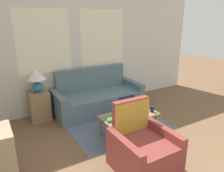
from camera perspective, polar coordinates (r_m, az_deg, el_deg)
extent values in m
cube|color=silver|center=(5.00, -8.71, 9.00)|extent=(6.41, 0.05, 2.60)
cube|color=white|center=(4.72, -17.43, 10.95)|extent=(1.10, 0.01, 1.30)
cube|color=white|center=(5.20, -2.49, 12.29)|extent=(1.10, 0.01, 1.30)
cube|color=slate|center=(4.53, -0.08, -9.04)|extent=(1.84, 1.84, 0.01)
cube|color=slate|center=(4.94, -3.50, -4.16)|extent=(1.69, 0.83, 0.41)
cube|color=slate|center=(5.15, -5.37, -0.18)|extent=(1.69, 0.12, 0.93)
cube|color=slate|center=(4.60, -13.79, -5.35)|extent=(0.14, 0.83, 0.56)
cube|color=slate|center=(5.36, 5.25, -1.54)|extent=(0.14, 0.83, 0.56)
cube|color=brown|center=(3.18, 8.36, -17.43)|extent=(0.57, 0.79, 0.44)
cube|color=brown|center=(3.28, 4.77, -11.09)|extent=(0.57, 0.10, 0.93)
cube|color=brown|center=(2.98, 3.10, -18.53)|extent=(0.10, 0.79, 0.56)
cube|color=brown|center=(3.34, 13.06, -14.65)|extent=(0.10, 0.79, 0.56)
cube|color=#A87F28|center=(3.19, 5.40, -9.73)|extent=(0.58, 0.01, 0.67)
cube|color=#937551|center=(4.71, -18.44, -4.94)|extent=(0.39, 0.39, 0.60)
ellipsoid|color=teal|center=(4.57, -18.92, -0.28)|extent=(0.21, 0.21, 0.20)
cylinder|color=tan|center=(4.54, -19.09, 1.29)|extent=(0.02, 0.02, 0.06)
cone|color=white|center=(4.50, -19.26, 2.91)|extent=(0.38, 0.38, 0.20)
cube|color=#8E704C|center=(3.91, 4.46, -7.63)|extent=(1.02, 0.50, 0.03)
cylinder|color=#8E704C|center=(3.63, 0.07, -13.20)|extent=(0.04, 0.04, 0.36)
cylinder|color=#8E704C|center=(4.12, 11.39, -9.58)|extent=(0.04, 0.04, 0.36)
cylinder|color=#8E704C|center=(3.93, -2.96, -10.58)|extent=(0.04, 0.04, 0.36)
cylinder|color=#8E704C|center=(4.39, 7.90, -7.58)|extent=(0.04, 0.04, 0.36)
cube|color=black|center=(3.95, 5.31, -6.97)|extent=(0.35, 0.25, 0.02)
cube|color=black|center=(4.01, 4.04, -4.45)|extent=(0.35, 0.08, 0.25)
cylinder|color=#191E4C|center=(4.04, 10.41, -5.95)|extent=(0.07, 0.07, 0.11)
cube|color=#3D7A4C|center=(3.69, 0.31, -8.61)|extent=(0.27, 0.23, 0.04)
cube|color=black|center=(4.16, 7.98, -5.72)|extent=(0.05, 0.15, 0.02)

